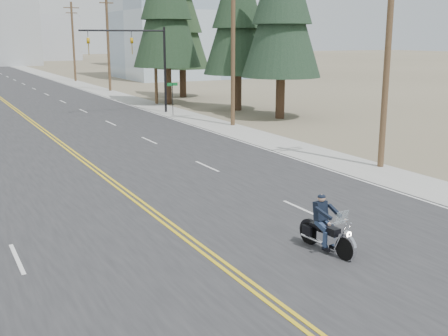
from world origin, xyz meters
name	(u,v)px	position (x,y,z in m)	size (l,w,h in m)	color
ground_plane	(238,277)	(0.00, 0.00, 0.00)	(400.00, 400.00, 0.00)	#776D56
sidewalk_right	(69,81)	(11.50, 70.00, 0.01)	(3.00, 200.00, 0.01)	#A5A5A0
traffic_mast_right	(141,53)	(8.98, 32.00, 4.94)	(7.10, 0.26, 7.00)	black
street_sign	(173,93)	(10.80, 30.00, 1.80)	(0.90, 0.06, 2.62)	black
utility_pole_a	(388,47)	(12.50, 8.00, 5.73)	(2.20, 0.30, 11.00)	brown
utility_pole_b	(233,40)	(12.50, 23.00, 5.98)	(2.20, 0.30, 11.50)	brown
utility_pole_c	(155,42)	(12.50, 38.00, 5.73)	(2.20, 0.30, 11.00)	brown
utility_pole_d	(108,39)	(12.50, 53.00, 5.98)	(2.20, 0.30, 11.50)	brown
utility_pole_e	(73,40)	(12.50, 70.00, 5.73)	(2.20, 0.30, 11.00)	brown
glass_building	(197,12)	(32.00, 70.00, 10.00)	(24.00, 16.00, 20.00)	#9EB5CC
haze_bldg_c	(153,24)	(40.00, 110.00, 9.00)	(16.00, 12.00, 18.00)	#B7BCC6
haze_bldg_e	(50,38)	(25.00, 150.00, 6.00)	(14.00, 14.00, 12.00)	#B7BCC6
motorcyclist	(327,224)	(3.20, 0.35, 0.85)	(0.93, 2.17, 1.69)	black
conifer_mid	(238,3)	(17.02, 30.37, 8.94)	(5.84, 5.84, 15.57)	#382619
conifer_far	(182,14)	(17.31, 42.67, 8.55)	(5.57, 5.57, 14.91)	#382619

